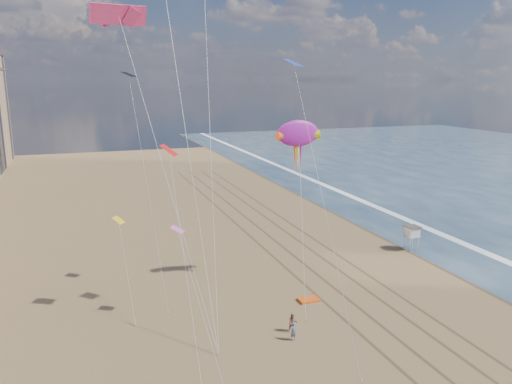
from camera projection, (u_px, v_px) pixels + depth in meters
wet_sand at (385, 224)px, 71.51m from camera, size 260.00×260.00×0.00m
foam at (410, 221)px, 72.88m from camera, size 260.00×260.00×0.00m
tracks at (312, 260)px, 56.93m from camera, size 7.68×120.00×0.01m
lifeguard_stand at (412, 232)px, 59.96m from camera, size 1.66×1.66×2.99m
grounded_kite at (309, 300)px, 46.51m from camera, size 1.93×1.24×0.22m
show_kite at (298, 134)px, 47.77m from camera, size 4.39×4.70×17.72m
kite_flyer_a at (294, 331)px, 39.32m from camera, size 0.66×0.53×1.57m
kite_flyer_b at (293, 323)px, 40.61m from camera, size 0.87×0.73×1.62m
small_kites at (179, 141)px, 42.23m from camera, size 14.49×15.37×15.55m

